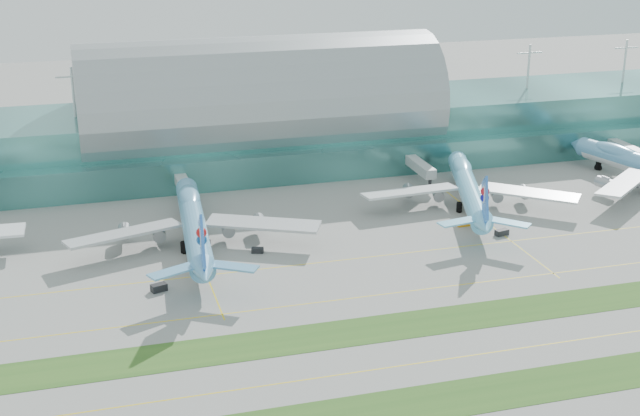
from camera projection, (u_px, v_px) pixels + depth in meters
name	position (u px, v px, depth m)	size (l,w,h in m)	color
ground	(391.00, 332.00, 188.67)	(700.00, 700.00, 0.00)	gray
terminal	(260.00, 123.00, 300.56)	(340.00, 69.10, 36.00)	#3D7A75
grass_strip_near	(443.00, 400.00, 163.29)	(420.00, 12.00, 0.08)	#2D591E
grass_strip_far	(388.00, 327.00, 190.47)	(420.00, 12.00, 0.08)	#2D591E
taxiline_b	(415.00, 364.00, 175.99)	(420.00, 0.35, 0.01)	yellow
taxiline_c	(364.00, 297.00, 204.98)	(420.00, 0.35, 0.01)	yellow
taxiline_d	(336.00, 261.00, 224.91)	(420.00, 0.35, 0.01)	yellow
airliner_b	(194.00, 223.00, 232.35)	(66.34, 75.53, 20.78)	#5EA2CF
airliner_c	(468.00, 187.00, 260.84)	(60.68, 70.43, 19.91)	#6DC7EF
gse_c	(159.00, 288.00, 207.61)	(3.60, 2.09, 1.75)	black
gse_d	(258.00, 250.00, 229.61)	(3.09, 1.64, 1.38)	black
gse_e	(464.00, 223.00, 248.09)	(4.00, 1.79, 1.69)	orange
gse_f	(502.00, 232.00, 241.35)	(3.71, 1.88, 1.59)	black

